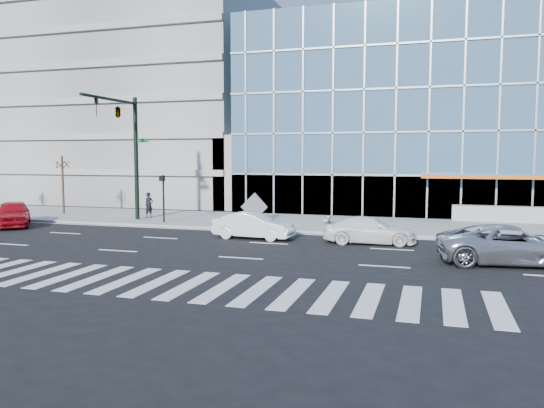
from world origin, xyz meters
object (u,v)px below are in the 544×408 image
Objects in this scene: ped_signal_post at (163,191)px; white_sedan at (254,225)px; red_sedan at (13,214)px; traffic_signal at (123,127)px; silver_suv at (511,245)px; tilted_panel at (254,207)px; street_tree_near at (62,164)px; white_suv at (369,230)px; pedestrian at (149,205)px.

ped_signal_post is 8.33m from white_sedan.
traffic_signal is at bearing -12.23° from red_sedan.
traffic_signal is 23.43m from silver_suv.
street_tree_near is at bearing 139.86° from tilted_panel.
tilted_panel is (5.28, 2.32, -1.07)m from ped_signal_post.
traffic_signal is at bearing 65.14° from silver_suv.
tilted_panel is at bearing 48.06° from white_suv.
white_suv is 21.79m from red_sedan.
red_sedan reaches higher than white_sedan.
street_tree_near is at bearing 157.29° from traffic_signal.
street_tree_near is at bearing 164.94° from ped_signal_post.
white_sedan is (-6.00, -0.23, 0.04)m from white_suv.
pedestrian is 7.44m from tilted_panel.
tilted_panel reaches higher than white_sedan.
street_tree_near is 2.44× the size of pedestrian.
silver_suv is at bearing -46.83° from red_sedan.
street_tree_near is 7.88m from pedestrian.
ped_signal_post is 0.66× the size of white_suv.
red_sedan reaches higher than white_suv.
traffic_signal reaches higher than silver_suv.
silver_suv is at bearing -73.09° from tilted_panel.
pedestrian reaches higher than red_sedan.
silver_suv reaches higher than white_sedan.
street_tree_near is (-9.50, 2.56, 1.64)m from ped_signal_post.
ped_signal_post reaches higher than white_suv.
ped_signal_post is 9.97m from street_tree_near.
ped_signal_post is 0.71× the size of street_tree_near.
traffic_signal is at bearing 159.90° from tilted_panel.
pedestrian is (-2.15, 1.97, -1.12)m from ped_signal_post.
traffic_signal is 2.67× the size of ped_signal_post.
red_sedan is (-27.79, 3.64, 0.01)m from silver_suv.
tilted_panel is (-2.02, 6.06, 0.37)m from white_sedan.
silver_suv is at bearing -126.72° from white_suv.
ped_signal_post is 1.73× the size of pedestrian.
street_tree_near reaches higher than white_sedan.
white_suv is 3.51× the size of tilted_panel.
traffic_signal is 4.61× the size of pedestrian.
white_suv is 0.97× the size of red_sedan.
tilted_panel is (7.43, 0.35, 0.05)m from pedestrian.
silver_suv is (28.80, -9.64, -2.99)m from street_tree_near.
traffic_signal is 1.89× the size of street_tree_near.
traffic_signal is 9.68m from tilted_panel.
pedestrian is at bearing 143.50° from tilted_panel.
traffic_signal is 1.71× the size of red_sedan.
white_suv is 16.40m from pedestrian.
white_suv is 6.00m from white_sedan.
white_suv is 2.63× the size of pedestrian.
red_sedan is (-15.79, 0.29, 0.10)m from white_sedan.
ped_signal_post is at bearing -17.28° from red_sedan.
red_sedan is at bearing 74.78° from silver_suv.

